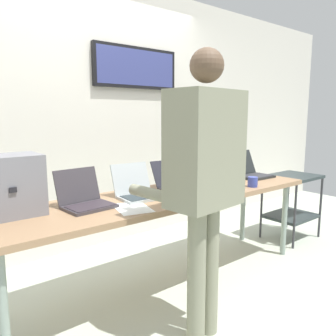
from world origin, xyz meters
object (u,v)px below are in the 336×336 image
Objects in this scene: workbench at (167,200)px; laptop_station_2 at (179,182)px; equipment_box at (6,186)px; laptop_station_0 at (85,198)px; person at (204,170)px; laptop_station_1 at (137,190)px; coffee_mug at (253,182)px; laptop_station_3 at (216,175)px; laptop_station_4 at (250,171)px; storage_cart at (292,197)px.

laptop_station_2 is (0.20, 0.09, 0.10)m from workbench.
workbench is 1.13m from equipment_box.
person reaches higher than laptop_station_0.
workbench is at bearing -4.51° from laptop_station_0.
workbench is 6.84× the size of equipment_box.
laptop_station_0 is 1.00× the size of laptop_station_1.
coffee_mug is (0.53, -0.34, -0.01)m from laptop_station_2.
coffee_mug is (0.09, -0.34, -0.02)m from laptop_station_3.
laptop_station_2 is (0.44, 0.04, -0.00)m from laptop_station_1.
laptop_station_2 is (1.30, -0.07, -0.13)m from equipment_box.
laptop_station_0 is at bearing 167.69° from coffee_mug.
laptop_station_0 is 3.95× the size of coffee_mug.
laptop_station_0 is (0.45, -0.11, -0.13)m from equipment_box.
laptop_station_4 is (2.19, -0.10, -0.13)m from equipment_box.
equipment_box is at bearing 171.72° from workbench.
laptop_station_2 is 0.86m from person.
workbench is at bearing -12.84° from laptop_station_1.
laptop_station_4 is at bearing 0.40° from laptop_station_1.
laptop_station_1 reaches higher than laptop_station_2.
laptop_station_4 is (0.45, -0.03, -0.00)m from laptop_station_3.
laptop_station_0 is 0.20× the size of person.
workbench is 7.51× the size of laptop_station_4.
laptop_station_0 reaches higher than laptop_station_1.
laptop_station_0 is at bearing 175.49° from workbench.
person reaches higher than storage_cart.
laptop_station_2 is 0.44m from laptop_station_3.
laptop_station_3 is at bearing 2.66° from laptop_station_1.
coffee_mug is (0.95, 0.37, -0.25)m from person.
equipment_box reaches higher than laptop_station_0.
laptop_station_0 is at bearing -177.41° from laptop_station_2.
laptop_station_3 is 0.22× the size of person.
equipment_box is 1.31m from laptop_station_2.
laptop_station_4 is (1.09, 0.06, 0.11)m from workbench.
laptop_station_3 is at bearing 0.60° from laptop_station_2.
laptop_station_3 is at bearing 39.57° from person.
laptop_station_2 is (0.86, 0.04, -0.00)m from laptop_station_0.
laptop_station_1 is (0.86, -0.11, -0.13)m from equipment_box.
laptop_station_4 reaches higher than coffee_mug.
storage_cart is (0.99, 0.22, -0.32)m from coffee_mug.
laptop_station_4 is 4.21× the size of coffee_mug.
coffee_mug is at bearing -139.43° from laptop_station_4.
equipment_box is 0.48m from laptop_station_0.
person is at bearing -109.88° from workbench.
laptop_station_2 reaches higher than storage_cart.
person is at bearing -41.80° from equipment_box.
laptop_station_4 is at bearing 40.57° from coffee_mug.
equipment_box is 1.75m from laptop_station_3.
laptop_station_2 is at bearing 2.59° from laptop_station_0.
person is (0.43, -0.67, 0.23)m from laptop_station_0.
laptop_station_2 is at bearing 175.33° from storage_cart.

